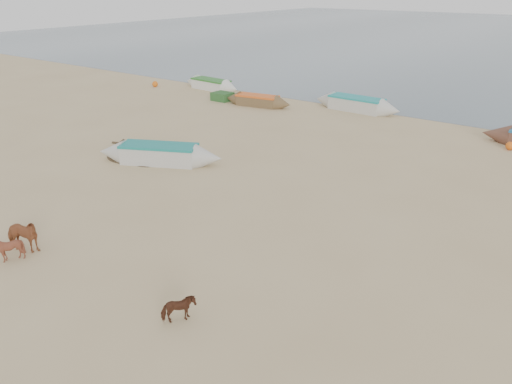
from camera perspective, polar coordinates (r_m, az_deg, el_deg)
ground at (r=16.35m, az=-8.47°, el=-7.65°), size 140.00×140.00×0.00m
cow_adult at (r=18.05m, az=-25.20°, el=-4.54°), size 1.53×1.08×1.18m
calf_front at (r=17.75m, az=-26.62°, el=-5.78°), size 1.02×0.96×0.90m
calf_right at (r=13.46m, az=-8.79°, el=-13.16°), size 0.78×0.87×0.77m
near_canoe at (r=24.84m, az=-10.98°, el=4.30°), size 6.18×3.92×0.95m
debris_pile at (r=26.44m, az=-13.30°, el=4.81°), size 4.24×4.24×0.57m
waterline_canoes at (r=32.02m, az=23.71°, el=6.91°), size 46.82×5.13×0.95m
beach_clutter at (r=31.04m, az=25.71°, el=5.84°), size 44.60×4.36×0.64m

